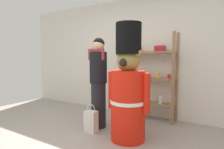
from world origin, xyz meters
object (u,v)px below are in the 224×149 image
teddy_bear_guard (128,90)px  person_shopper (98,80)px  shopping_bag (91,121)px  merchandise_shelf (148,75)px

teddy_bear_guard → person_shopper: (-0.72, 0.21, 0.08)m
person_shopper → teddy_bear_guard: bearing=-16.2°
person_shopper → shopping_bag: bearing=-80.5°
person_shopper → merchandise_shelf: bearing=60.6°
teddy_bear_guard → shopping_bag: teddy_bear_guard is taller
person_shopper → shopping_bag: person_shopper is taller
person_shopper → shopping_bag: size_ratio=3.31×
merchandise_shelf → teddy_bear_guard: bearing=-82.5°
merchandise_shelf → teddy_bear_guard: 1.21m
teddy_bear_guard → shopping_bag: (-0.67, -0.08, -0.59)m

